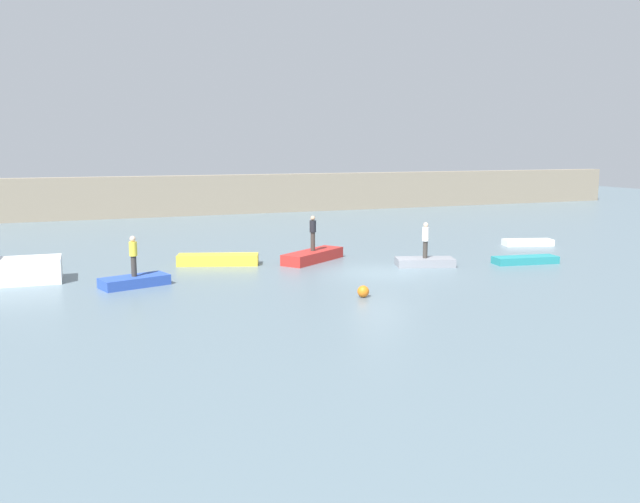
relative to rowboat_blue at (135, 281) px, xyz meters
name	(u,v)px	position (x,y,z in m)	size (l,w,h in m)	color
ground_plane	(381,273)	(10.55, -1.26, -0.21)	(120.00, 120.00, 0.00)	slate
embankment_wall	(227,194)	(10.55, 27.23, 1.44)	(80.00, 1.20, 3.29)	gray
rowboat_blue	(135,281)	(0.00, 0.00, 0.00)	(2.68, 1.15, 0.41)	#2B4CAD
rowboat_yellow	(218,260)	(4.28, 3.59, 0.05)	(3.84, 1.03, 0.52)	gold
rowboat_red	(313,256)	(8.87, 2.81, 0.06)	(3.87, 1.16, 0.53)	red
rowboat_grey	(425,262)	(13.35, -0.38, -0.01)	(2.73, 1.20, 0.39)	gray
rowboat_teal	(525,260)	(18.24, -1.60, -0.03)	(3.18, 0.94, 0.35)	teal
rowboat_white	(528,242)	(22.27, 3.15, -0.03)	(2.81, 0.94, 0.36)	white
person_dark_shirt	(313,231)	(8.87, 2.81, 1.29)	(0.32, 0.32, 1.74)	#38332D
person_yellow_shirt	(133,254)	(0.00, 0.00, 1.13)	(0.32, 0.32, 1.66)	#38332D
person_white_shirt	(426,238)	(13.35, -0.38, 1.13)	(0.32, 0.32, 1.70)	#38332D
mooring_buoy	(363,291)	(7.80, -5.22, 0.02)	(0.45, 0.45, 0.45)	orange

